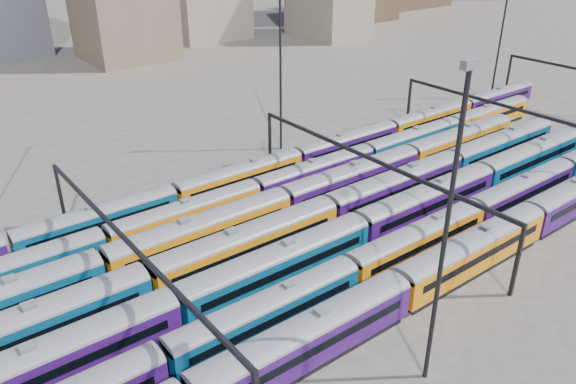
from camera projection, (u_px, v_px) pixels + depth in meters
ground at (302, 242)px, 63.58m from camera, size 500.00×500.00×0.00m
rake_0 at (307, 336)px, 45.35m from camera, size 151.91×3.17×5.35m
rake_1 at (475, 211)px, 64.96m from camera, size 117.93×2.88×4.84m
rake_2 at (278, 262)px, 54.88m from camera, size 154.63×3.23×5.45m
rake_3 at (248, 241)px, 58.31m from camera, size 111.49×3.26×5.51m
rake_4 at (202, 230)px, 60.49m from camera, size 110.17×3.23×5.44m
rake_5 at (187, 213)px, 64.60m from camera, size 135.54×2.83×4.76m
rake_6 at (240, 175)px, 73.97m from camera, size 133.73×2.80×4.69m
gantry_1 at (127, 250)px, 49.65m from camera, size 0.35×40.35×8.03m
gantry_2 at (369, 166)px, 66.00m from camera, size 0.35×40.35×8.03m
gantry_3 at (515, 116)px, 82.35m from camera, size 0.35×40.35×8.03m
mast_2 at (447, 226)px, 39.01m from camera, size 1.40×0.50×25.60m
mast_3 at (280, 61)px, 82.54m from camera, size 1.40×0.50×25.60m
mast_5 at (502, 27)px, 106.96m from camera, size 1.40×0.50×25.60m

